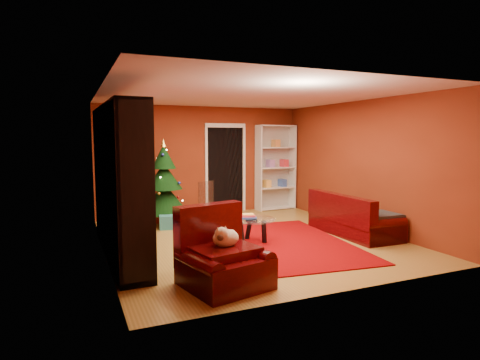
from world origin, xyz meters
name	(u,v)px	position (x,y,z in m)	size (l,w,h in m)	color
floor	(249,240)	(0.00, 0.00, -0.03)	(5.00, 5.50, 0.05)	olive
ceiling	(249,94)	(0.00, 0.00, 2.62)	(5.00, 5.50, 0.05)	silver
wall_back	(202,160)	(0.00, 2.77, 1.30)	(5.00, 0.05, 2.60)	maroon
wall_left	(101,173)	(-2.52, 0.00, 1.30)	(0.05, 5.50, 2.60)	maroon
wall_right	(361,165)	(2.52, 0.00, 1.30)	(0.05, 5.50, 2.60)	maroon
doorway	(225,170)	(0.60, 2.73, 1.05)	(1.06, 0.60, 2.16)	black
rug	(266,244)	(0.11, -0.46, 0.01)	(2.80, 3.27, 0.02)	#770103
media_unit	(119,182)	(-2.27, -0.16, 1.17)	(0.47, 3.04, 2.33)	black
christmas_tree	(164,182)	(-1.10, 1.99, 0.89)	(1.03, 1.03, 1.83)	black
gift_box_teal	(166,222)	(-1.20, 1.40, 0.14)	(0.28, 0.28, 0.28)	#267577
gift_box_green	(176,219)	(-0.91, 1.78, 0.12)	(0.24, 0.24, 0.24)	#21671E
gift_box_red	(161,218)	(-1.18, 2.01, 0.11)	(0.21, 0.21, 0.21)	maroon
white_bookshelf	(276,168)	(1.92, 2.57, 1.08)	(1.03, 0.37, 2.23)	white
armchair	(225,255)	(-1.24, -2.03, 0.40)	(1.03, 1.03, 0.80)	black
dog	(226,238)	(-1.20, -1.97, 0.60)	(0.40, 0.30, 0.26)	beige
sofa	(354,213)	(2.02, -0.44, 0.40)	(1.88, 0.84, 0.81)	black
coffee_table	(251,230)	(-0.06, -0.26, 0.22)	(0.84, 0.84, 0.53)	gray
acrylic_chair	(212,205)	(-0.18, 1.50, 0.41)	(0.42, 0.46, 0.82)	#66605B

